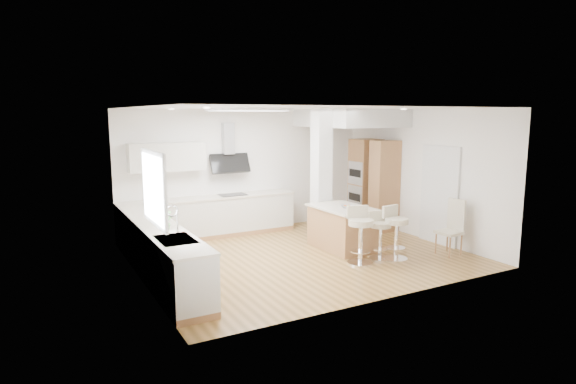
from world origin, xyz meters
TOP-DOWN VIEW (x-y plane):
  - ground at (0.00, 0.00)m, footprint 6.00×6.00m
  - ceiling at (0.00, 0.00)m, footprint 6.00×5.00m
  - wall_back at (0.00, 2.50)m, footprint 6.00×0.04m
  - wall_left at (-3.00, 0.00)m, footprint 0.04×5.00m
  - wall_right at (3.00, 0.00)m, footprint 0.04×5.00m
  - skylight at (-0.79, 0.60)m, footprint 4.10×2.10m
  - window_left at (-2.96, -0.90)m, footprint 0.06×1.28m
  - doorway_right at (2.97, -0.60)m, footprint 0.05×1.00m
  - counter_left at (-2.70, 0.23)m, footprint 0.63×4.50m
  - counter_back at (-0.91, 2.22)m, footprint 3.62×0.63m
  - pillar at (1.05, 0.95)m, footprint 0.35×0.35m
  - soffit at (2.10, 1.40)m, footprint 1.78×2.20m
  - oven_column at (2.68, 1.23)m, footprint 0.63×1.21m
  - peninsula at (0.99, 0.04)m, footprint 0.96×1.42m
  - bar_stool_a at (0.69, -0.94)m, footprint 0.57×0.57m
  - bar_stool_b at (1.17, -0.90)m, footprint 0.47×0.47m
  - bar_stool_c at (1.42, -1.05)m, footprint 0.51×0.51m
  - dining_chair at (2.63, -1.30)m, footprint 0.44×0.44m

SIDE VIEW (x-z plane):
  - ground at x=0.00m, z-range 0.00..0.00m
  - ceiling at x=0.00m, z-range -0.01..0.01m
  - peninsula at x=0.99m, z-range -0.03..0.89m
  - counter_left at x=-2.70m, z-range -0.22..1.13m
  - bar_stool_b at x=1.17m, z-range 0.06..0.96m
  - bar_stool_c at x=1.42m, z-range 0.06..1.07m
  - dining_chair at x=2.63m, z-range 0.04..1.11m
  - bar_stool_a at x=0.69m, z-range 0.06..1.11m
  - counter_back at x=-0.91m, z-range -0.55..1.95m
  - doorway_right at x=2.97m, z-range -0.05..2.05m
  - oven_column at x=2.68m, z-range 0.00..2.10m
  - wall_back at x=0.00m, z-range 0.00..2.80m
  - wall_left at x=-3.00m, z-range 0.00..2.80m
  - wall_right at x=3.00m, z-range 0.00..2.80m
  - pillar at x=1.05m, z-range 0.00..2.80m
  - window_left at x=-2.96m, z-range 1.16..2.23m
  - soffit at x=2.10m, z-range 2.40..2.80m
  - skylight at x=-0.79m, z-range 2.74..2.80m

